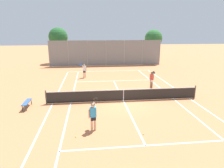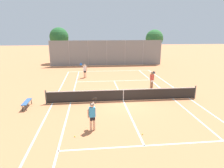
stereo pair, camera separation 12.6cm
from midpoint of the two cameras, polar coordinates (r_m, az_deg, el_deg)
name	(u,v)px [view 1 (the left image)]	position (r m, az deg, el deg)	size (l,w,h in m)	color
ground_plane	(123,101)	(15.95, 3.06, -4.80)	(120.00, 120.00, 0.00)	#CC7A4C
court_line_markings	(123,101)	(15.95, 3.06, -4.79)	(11.10, 23.90, 0.01)	silver
tennis_net	(124,95)	(15.78, 3.08, -3.07)	(12.00, 0.10, 1.07)	#474C47
player_near_side	(93,115)	(11.19, -5.75, -8.78)	(0.57, 0.81, 1.77)	#D8A884
player_far_left	(84,70)	(23.58, -8.06, 4.02)	(0.83, 0.70, 1.77)	beige
player_far_right	(152,79)	(19.44, 11.10, 1.47)	(0.44, 0.89, 1.77)	#936B4C
loose_tennis_ball_0	(76,137)	(11.03, -10.65, -14.54)	(0.07, 0.07, 0.07)	#D1DB33
loose_tennis_ball_1	(143,134)	(11.21, 8.62, -13.93)	(0.07, 0.07, 0.07)	#D1DB33
courtside_bench	(27,102)	(15.69, -23.39, -4.85)	(0.36, 1.50, 0.47)	#33598C
back_fence	(106,53)	(31.31, -1.84, 8.83)	(17.37, 0.08, 3.91)	gray
tree_behind_left	(58,38)	(34.98, -15.26, 12.65)	(3.09, 3.09, 5.84)	brown
tree_behind_right	(153,39)	(35.56, 11.61, 12.47)	(2.95, 2.95, 5.50)	brown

